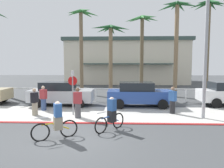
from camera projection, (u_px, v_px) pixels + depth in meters
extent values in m
plane|color=#424447|center=(98.00, 98.00, 18.22)|extent=(80.00, 80.00, 0.00)
cube|color=beige|center=(88.00, 114.00, 12.44)|extent=(44.00, 4.00, 0.02)
cube|color=maroon|center=(81.00, 123.00, 10.45)|extent=(44.00, 0.24, 0.03)
cube|color=beige|center=(126.00, 63.00, 35.36)|extent=(18.04, 11.27, 6.29)
cube|color=#384C47|center=(126.00, 43.00, 35.05)|extent=(18.64, 11.87, 0.50)
cube|color=#384C47|center=(127.00, 64.00, 29.27)|extent=(12.63, 1.20, 0.16)
cylinder|color=white|center=(96.00, 89.00, 16.63)|extent=(23.43, 0.08, 0.08)
cylinder|color=white|center=(9.00, 94.00, 16.95)|extent=(0.08, 0.08, 1.00)
cylinder|color=white|center=(38.00, 95.00, 16.86)|extent=(0.08, 0.08, 1.00)
cylinder|color=white|center=(67.00, 95.00, 16.77)|extent=(0.08, 0.08, 1.00)
cylinder|color=white|center=(96.00, 95.00, 16.68)|extent=(0.08, 0.08, 1.00)
cylinder|color=white|center=(126.00, 95.00, 16.59)|extent=(0.08, 0.08, 1.00)
cylinder|color=white|center=(156.00, 95.00, 16.49)|extent=(0.08, 0.08, 1.00)
cylinder|color=white|center=(186.00, 95.00, 16.40)|extent=(0.08, 0.08, 1.00)
cylinder|color=white|center=(217.00, 96.00, 16.31)|extent=(0.08, 0.08, 1.00)
cylinder|color=gray|center=(73.00, 96.00, 12.03)|extent=(0.08, 0.08, 2.20)
cube|color=white|center=(73.00, 74.00, 11.92)|extent=(0.04, 0.56, 0.36)
cylinder|color=red|center=(73.00, 81.00, 11.95)|extent=(0.52, 0.03, 0.52)
cylinder|color=#9EA0A5|center=(206.00, 48.00, 11.06)|extent=(0.18, 0.18, 7.50)
cylinder|color=#756047|center=(81.00, 53.00, 20.79)|extent=(0.36, 0.36, 8.09)
cone|color=#387F3D|center=(90.00, 13.00, 20.41)|extent=(1.86, 0.32, 0.84)
cone|color=#387F3D|center=(87.00, 14.00, 21.03)|extent=(1.29, 1.50, 0.72)
cone|color=#387F3D|center=(80.00, 14.00, 21.27)|extent=(0.70, 1.78, 0.57)
cone|color=#387F3D|center=(74.00, 13.00, 20.82)|extent=(1.68, 1.03, 0.61)
cone|color=#387F3D|center=(74.00, 12.00, 20.17)|extent=(1.39, 0.89, 0.65)
cone|color=#387F3D|center=(77.00, 11.00, 19.55)|extent=(0.74, 1.95, 0.81)
cone|color=#387F3D|center=(85.00, 10.00, 19.72)|extent=(1.38, 1.62, 0.58)
cylinder|color=#846B4C|center=(111.00, 61.00, 19.99)|extent=(0.36, 0.36, 6.45)
cone|color=#235B2D|center=(120.00, 28.00, 19.67)|extent=(1.85, 0.32, 0.62)
cone|color=#235B2D|center=(118.00, 30.00, 20.28)|extent=(1.69, 1.49, 0.77)
cone|color=#235B2D|center=(113.00, 31.00, 20.59)|extent=(0.64, 1.92, 0.84)
cone|color=#235B2D|center=(107.00, 30.00, 20.39)|extent=(1.09, 1.56, 0.67)
cone|color=#235B2D|center=(104.00, 30.00, 19.98)|extent=(1.54, 0.82, 0.79)
cone|color=#235B2D|center=(101.00, 27.00, 19.42)|extent=(1.90, 0.95, 0.58)
cone|color=#235B2D|center=(107.00, 27.00, 19.13)|extent=(0.99, 1.39, 0.57)
cone|color=#235B2D|center=(112.00, 27.00, 19.01)|extent=(0.57, 1.50, 0.58)
cone|color=#235B2D|center=(117.00, 27.00, 19.18)|extent=(1.45, 1.29, 0.63)
cylinder|color=brown|center=(142.00, 56.00, 21.22)|extent=(0.36, 0.36, 7.62)
cone|color=#387F3D|center=(150.00, 19.00, 20.86)|extent=(1.68, 0.32, 0.73)
cone|color=#387F3D|center=(147.00, 19.00, 21.36)|extent=(1.27, 1.27, 0.64)
cone|color=#387F3D|center=(141.00, 20.00, 21.70)|extent=(0.32, 1.71, 0.62)
cone|color=#387F3D|center=(135.00, 20.00, 21.55)|extent=(1.54, 1.54, 0.58)
cone|color=#387F3D|center=(133.00, 19.00, 20.93)|extent=(1.81, 0.32, 0.78)
cone|color=#387F3D|center=(138.00, 18.00, 20.46)|extent=(1.21, 1.21, 0.79)
cone|color=#387F3D|center=(143.00, 17.00, 19.98)|extent=(0.32, 1.93, 0.81)
cone|color=#387F3D|center=(149.00, 17.00, 20.24)|extent=(1.50, 1.50, 0.60)
cylinder|color=#846B4C|center=(176.00, 51.00, 18.74)|extent=(0.36, 0.36, 8.23)
cone|color=#235B2D|center=(188.00, 5.00, 18.34)|extent=(1.91, 0.32, 0.63)
cone|color=#235B2D|center=(181.00, 7.00, 19.00)|extent=(1.32, 1.54, 0.72)
cone|color=#235B2D|center=(174.00, 7.00, 18.96)|extent=(0.60, 1.32, 0.60)
cone|color=#235B2D|center=(167.00, 7.00, 18.79)|extent=(1.80, 1.09, 0.80)
cone|color=#235B2D|center=(170.00, 4.00, 18.06)|extent=(1.60, 0.99, 0.61)
cone|color=#235B2D|center=(178.00, 2.00, 17.50)|extent=(0.73, 1.90, 0.61)
cone|color=#235B2D|center=(184.00, 3.00, 17.81)|extent=(1.17, 1.35, 0.63)
cylinder|color=brown|center=(207.00, 50.00, 18.81)|extent=(0.36, 0.36, 8.38)
cone|color=#235B2D|center=(217.00, 4.00, 18.42)|extent=(1.43, 0.32, 0.72)
cone|color=#235B2D|center=(213.00, 6.00, 18.85)|extent=(1.29, 1.16, 0.84)
cone|color=#235B2D|center=(207.00, 7.00, 19.07)|extent=(0.56, 1.44, 0.83)
cone|color=#235B2D|center=(201.00, 6.00, 19.16)|extent=(1.13, 1.64, 0.72)
cone|color=#235B2D|center=(199.00, 5.00, 18.75)|extent=(1.70, 0.88, 0.73)
cone|color=#235B2D|center=(203.00, 2.00, 18.25)|extent=(1.36, 0.76, 0.57)
cone|color=#235B2D|center=(208.00, 2.00, 17.75)|extent=(1.15, 1.67, 0.75)
cone|color=#235B2D|center=(215.00, 2.00, 17.66)|extent=(0.61, 1.72, 0.78)
cone|color=#235B2D|center=(218.00, 3.00, 17.95)|extent=(1.44, 1.28, 0.83)
cylinder|color=black|center=(4.00, 97.00, 16.51)|extent=(0.66, 0.22, 0.66)
cube|color=#B2B7BC|center=(62.00, 95.00, 14.88)|extent=(4.40, 1.80, 0.80)
cube|color=#1E2328|center=(58.00, 86.00, 14.83)|extent=(2.29, 1.58, 0.56)
cylinder|color=black|center=(84.00, 99.00, 15.76)|extent=(0.66, 0.22, 0.66)
cylinder|color=black|center=(79.00, 103.00, 13.97)|extent=(0.66, 0.22, 0.66)
cylinder|color=black|center=(47.00, 99.00, 15.87)|extent=(0.66, 0.22, 0.66)
cylinder|color=black|center=(37.00, 103.00, 14.08)|extent=(0.66, 0.22, 0.66)
cube|color=#284793|center=(140.00, 96.00, 14.52)|extent=(4.40, 1.80, 0.80)
cube|color=#1E2328|center=(136.00, 86.00, 14.47)|extent=(2.29, 1.58, 0.56)
cylinder|color=black|center=(158.00, 100.00, 15.40)|extent=(0.66, 0.22, 0.66)
cylinder|color=black|center=(163.00, 104.00, 13.61)|extent=(0.66, 0.22, 0.66)
cylinder|color=black|center=(119.00, 100.00, 15.51)|extent=(0.66, 0.22, 0.66)
cylinder|color=black|center=(119.00, 104.00, 13.72)|extent=(0.66, 0.22, 0.66)
cylinder|color=black|center=(206.00, 99.00, 15.87)|extent=(0.66, 0.22, 0.66)
cylinder|color=black|center=(216.00, 103.00, 14.08)|extent=(0.66, 0.22, 0.66)
torus|color=black|center=(101.00, 126.00, 8.90)|extent=(0.52, 0.58, 0.72)
torus|color=black|center=(118.00, 121.00, 9.70)|extent=(0.52, 0.58, 0.72)
cylinder|color=#2851A8|center=(113.00, 119.00, 9.44)|extent=(0.49, 0.55, 0.35)
cylinder|color=#2851A8|center=(105.00, 118.00, 9.05)|extent=(0.29, 0.32, 0.07)
cylinder|color=#2851A8|center=(112.00, 118.00, 9.36)|extent=(0.05, 0.05, 0.44)
cylinder|color=silver|center=(102.00, 113.00, 8.89)|extent=(0.36, 0.40, 0.04)
cube|color=#232326|center=(112.00, 116.00, 9.36)|extent=(0.42, 0.43, 0.52)
cube|color=#2D5699|center=(112.00, 105.00, 9.31)|extent=(0.43, 0.42, 0.52)
sphere|color=beige|center=(112.00, 100.00, 9.29)|extent=(0.22, 0.22, 0.22)
torus|color=black|center=(40.00, 133.00, 7.98)|extent=(0.66, 0.41, 0.72)
torus|color=black|center=(69.00, 129.00, 8.48)|extent=(0.66, 0.41, 0.72)
cylinder|color=gold|center=(60.00, 126.00, 8.32)|extent=(0.63, 0.38, 0.35)
cylinder|color=gold|center=(47.00, 124.00, 8.07)|extent=(0.36, 0.23, 0.07)
cylinder|color=gold|center=(58.00, 125.00, 8.27)|extent=(0.05, 0.05, 0.44)
cylinder|color=silver|center=(41.00, 118.00, 7.96)|extent=(0.45, 0.28, 0.04)
cube|color=gray|center=(58.00, 123.00, 8.26)|extent=(0.42, 0.40, 0.52)
cube|color=#2D5699|center=(58.00, 110.00, 8.21)|extent=(0.39, 0.42, 0.52)
sphere|color=beige|center=(58.00, 104.00, 8.19)|extent=(0.22, 0.22, 0.22)
cylinder|color=gray|center=(35.00, 109.00, 12.02)|extent=(0.40, 0.40, 0.75)
cube|color=black|center=(35.00, 98.00, 11.96)|extent=(0.36, 0.46, 0.58)
sphere|color=#D6A884|center=(34.00, 90.00, 11.92)|extent=(0.21, 0.21, 0.21)
cylinder|color=#384C7A|center=(44.00, 105.00, 13.33)|extent=(0.41, 0.41, 0.75)
cube|color=#A33338|center=(43.00, 94.00, 13.27)|extent=(0.47, 0.38, 0.58)
sphere|color=beige|center=(43.00, 87.00, 13.23)|extent=(0.21, 0.21, 0.21)
cylinder|color=#232326|center=(172.00, 107.00, 12.44)|extent=(0.45, 0.45, 0.77)
cube|color=#2D5699|center=(173.00, 96.00, 12.38)|extent=(0.45, 0.47, 0.59)
sphere|color=#9E7556|center=(173.00, 89.00, 12.34)|extent=(0.21, 0.21, 0.21)
cylinder|color=#4C4C51|center=(78.00, 111.00, 11.42)|extent=(0.40, 0.40, 0.80)
cube|color=#A33338|center=(78.00, 98.00, 11.35)|extent=(0.46, 0.37, 0.62)
sphere|color=brown|center=(78.00, 90.00, 11.31)|extent=(0.22, 0.22, 0.22)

